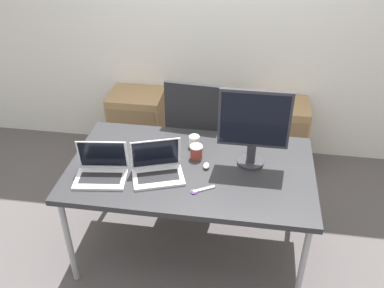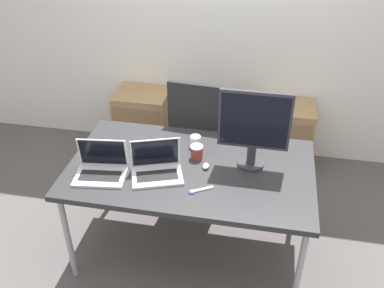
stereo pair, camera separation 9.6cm
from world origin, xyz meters
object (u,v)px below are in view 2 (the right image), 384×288
office_chair (201,147)px  monitor (254,127)px  coffee_cup_white (195,141)px  coffee_cup_brown (197,152)px  mouse (206,167)px  laptop_left (101,168)px  cabinet_left (143,122)px  cabinet_right (283,136)px  laptop_right (157,168)px

office_chair → monitor: (0.45, -0.66, 0.64)m
coffee_cup_white → coffee_cup_brown: coffee_cup_brown is taller
mouse → coffee_cup_white: size_ratio=0.74×
coffee_cup_white → laptop_left: bearing=-140.8°
cabinet_left → mouse: mouse is taller
cabinet_right → coffee_cup_white: 1.28m
laptop_right → coffee_cup_white: size_ratio=4.48×
office_chair → laptop_right: size_ratio=2.91×
cabinet_left → monitor: (1.11, -1.13, 0.74)m
coffee_cup_brown → monitor: bearing=-2.1°
laptop_right → coffee_cup_white: 0.42m
cabinet_right → coffee_cup_white: (-0.67, -0.97, 0.49)m
laptop_right → coffee_cup_white: laptop_right is taller
office_chair → laptop_left: 1.14m
office_chair → cabinet_left: bearing=144.7°
cabinet_left → coffee_cup_white: bearing=-54.2°
office_chair → coffee_cup_white: size_ratio=13.04×
coffee_cup_white → coffee_cup_brown: size_ratio=0.89×
cabinet_right → coffee_cup_white: bearing=-124.3°
cabinet_right → laptop_left: laptop_left is taller
laptop_left → laptop_right: 0.36m
monitor → coffee_cup_white: 0.51m
cabinet_left → laptop_left: 1.51m
office_chair → coffee_cup_white: 0.64m
office_chair → coffee_cup_white: (0.04, -0.51, 0.38)m
monitor → coffee_cup_brown: (-0.37, 0.01, -0.25)m
cabinet_right → monitor: 1.37m
laptop_left → coffee_cup_white: (0.54, 0.44, -0.01)m
laptop_right → office_chair: bearing=80.6°
laptop_right → coffee_cup_white: (0.19, 0.37, -0.01)m
cabinet_right → laptop_right: laptop_right is taller
monitor → coffee_cup_brown: size_ratio=5.77×
cabinet_left → mouse: 1.54m
cabinet_right → laptop_left: 1.93m
cabinet_right → monitor: (-0.26, -1.13, 0.74)m
coffee_cup_white → coffee_cup_brown: 0.14m
cabinet_left → mouse: (0.82, -1.23, 0.46)m
laptop_left → monitor: monitor is taller
laptop_left → coffee_cup_brown: laptop_left is taller
cabinet_right → monitor: bearing=-102.8°
office_chair → cabinet_right: (0.71, 0.47, -0.10)m
cabinet_left → mouse: size_ratio=10.27×
cabinet_right → mouse: size_ratio=10.27×
cabinet_right → laptop_left: size_ratio=1.85×
cabinet_left → monitor: bearing=-45.3°
cabinet_right → coffee_cup_brown: 1.37m
laptop_left → coffee_cup_white: bearing=39.2°
laptop_left → office_chair: bearing=62.2°
office_chair → coffee_cup_brown: bearing=-83.2°
cabinet_right → laptop_left: bearing=-130.4°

